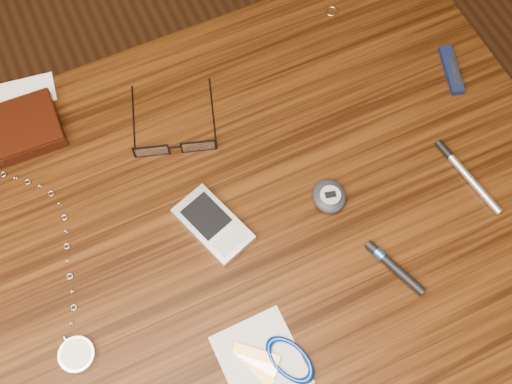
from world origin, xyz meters
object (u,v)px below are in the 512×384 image
Objects in this scene: pda_phone at (213,225)px; silver_pen at (463,171)px; pocket_watch at (75,346)px; eyeglasses at (175,145)px; desk at (235,249)px; pedometer at (329,196)px; notepad_keys at (276,360)px; pocket_knife at (451,70)px; wallet_and_card at (20,128)px.

silver_pen is (0.37, -0.07, -0.00)m from pda_phone.
silver_pen is at bearing 0.48° from pocket_watch.
eyeglasses reaches higher than pocket_watch.
eyeglasses is 0.32m from pocket_watch.
desk is 15.51× the size of pedometer.
pedometer is 0.24m from notepad_keys.
eyeglasses is 0.45m from pocket_knife.
pocket_watch is 0.69m from pocket_knife.
pda_phone reaches higher than silver_pen.
pedometer reaches higher than notepad_keys.
desk is 0.19m from eyeglasses.
pedometer is (0.14, -0.02, 0.11)m from desk.
pedometer is (0.17, -0.03, 0.00)m from pda_phone.
pocket_watch is 5.21× the size of pedometer.
eyeglasses is at bearing 90.56° from pda_phone.
pedometer is 0.20m from silver_pen.
eyeglasses reaches higher than wallet_and_card.
silver_pen is (0.20, -0.04, -0.00)m from pedometer.
pedometer reaches higher than silver_pen.
notepad_keys is at bearing -66.59° from wallet_and_card.
desk is at bearing 82.68° from notepad_keys.
wallet_and_card is 0.34m from pocket_watch.
notepad_keys is 1.38× the size of pocket_knife.
pocket_watch is at bearing 151.41° from notepad_keys.
desk is at bearing 15.51° from pocket_watch.
pocket_watch is 0.59m from silver_pen.
notepad_keys is (0.00, -0.20, -0.00)m from pda_phone.
eyeglasses is 0.14m from pda_phone.
desk is 0.44m from pocket_knife.
pocket_knife is at bearing 13.70° from pocket_watch.
pda_phone is 0.17m from pedometer.
notepad_keys is at bearing -97.32° from desk.
pda_phone is at bearing -169.21° from pocket_knife.
pda_phone is 0.92× the size of silver_pen.
eyeglasses is at bearing 100.28° from desk.
pocket_watch is at bearing -160.86° from pda_phone.
eyeglasses reaches higher than pedometer.
pocket_knife is at bearing 33.03° from notepad_keys.
wallet_and_card is (-0.23, 0.27, 0.11)m from desk.
eyeglasses is 0.47× the size of pocket_watch.
desk is 11.16× the size of pocket_knife.
silver_pen reaches higher than desk.
wallet_and_card reaches higher than pocket_watch.
pocket_knife reaches higher than notepad_keys.
wallet_and_card is at bearing 127.53° from pda_phone.
wallet_and_card reaches higher than pedometer.
pedometer reaches higher than pocket_watch.
silver_pen is at bearing -12.77° from pedometer.
pda_phone is at bearing 168.50° from silver_pen.
desk is at bearing -79.72° from eyeglasses.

